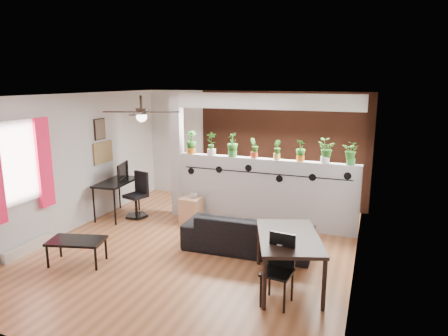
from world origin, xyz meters
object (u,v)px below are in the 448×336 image
ceiling_fan (141,113)px  dining_table (289,241)px  office_chair (138,198)px  cube_shelf (191,210)px  folding_chair (280,263)px  potted_plant_4 (277,149)px  potted_plant_3 (254,147)px  computer_desk (116,184)px  potted_plant_2 (232,144)px  potted_plant_0 (191,142)px  potted_plant_5 (301,150)px  sofa (248,233)px  potted_plant_1 (211,143)px  coffee_table (76,242)px  potted_plant_6 (325,150)px  cup (193,196)px  potted_plant_7 (351,152)px

ceiling_fan → dining_table: 3.06m
ceiling_fan → office_chair: 2.53m
cube_shelf → folding_chair: 3.34m
ceiling_fan → potted_plant_4: (1.83, 1.80, -0.76)m
office_chair → dining_table: (3.56, -1.74, 0.24)m
potted_plant_3 → computer_desk: 3.01m
potted_plant_3 → cube_shelf: size_ratio=0.78×
potted_plant_2 → office_chair: (-1.94, -0.48, -1.19)m
potted_plant_0 → folding_chair: bearing=-46.9°
ceiling_fan → computer_desk: bearing=140.4°
potted_plant_3 → folding_chair: (1.15, -2.68, -1.02)m
office_chair → potted_plant_5: bearing=8.2°
ceiling_fan → potted_plant_5: size_ratio=2.89×
sofa → office_chair: bearing=-18.7°
potted_plant_1 → potted_plant_2: 0.45m
potted_plant_4 → sofa: size_ratio=0.18×
ceiling_fan → potted_plant_4: ceiling_fan is taller
potted_plant_0 → cube_shelf: (0.14, -0.34, -1.35)m
potted_plant_0 → sofa: size_ratio=0.23×
potted_plant_3 → sofa: size_ratio=0.19×
potted_plant_0 → coffee_table: size_ratio=0.50×
office_chair → folding_chair: (3.55, -2.20, 0.13)m
office_chair → potted_plant_2: bearing=13.8°
office_chair → folding_chair: office_chair is taller
coffee_table → cube_shelf: bearing=70.3°
potted_plant_6 → potted_plant_3: bearing=180.0°
potted_plant_6 → folding_chair: 2.88m
potted_plant_4 → coffee_table: size_ratio=0.40×
cube_shelf → potted_plant_5: bearing=11.0°
potted_plant_5 → cup: potted_plant_5 is taller
potted_plant_6 → cube_shelf: size_ratio=0.90×
ceiling_fan → dining_table: bearing=-9.4°
potted_plant_3 → dining_table: potted_plant_3 is taller
potted_plant_3 → office_chair: (-2.39, -0.48, -1.14)m
ceiling_fan → computer_desk: (-1.45, 1.20, -1.62)m
potted_plant_5 → office_chair: size_ratio=0.44×
potted_plant_7 → potted_plant_6: bearing=180.0°
potted_plant_1 → office_chair: bearing=-162.3°
ceiling_fan → computer_desk: ceiling_fan is taller
potted_plant_3 → potted_plant_5: bearing=-0.0°
potted_plant_0 → potted_plant_1: 0.45m
coffee_table → office_chair: bearing=98.2°
potted_plant_7 → cube_shelf: bearing=-173.6°
dining_table → coffee_table: dining_table is taller
potted_plant_6 → coffee_table: (-3.43, -2.73, -1.23)m
potted_plant_2 → dining_table: size_ratio=0.31×
potted_plant_2 → potted_plant_4: size_ratio=1.28×
potted_plant_1 → computer_desk: bearing=-162.6°
potted_plant_5 → cup: bearing=-170.7°
sofa → cube_shelf: bearing=-33.9°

